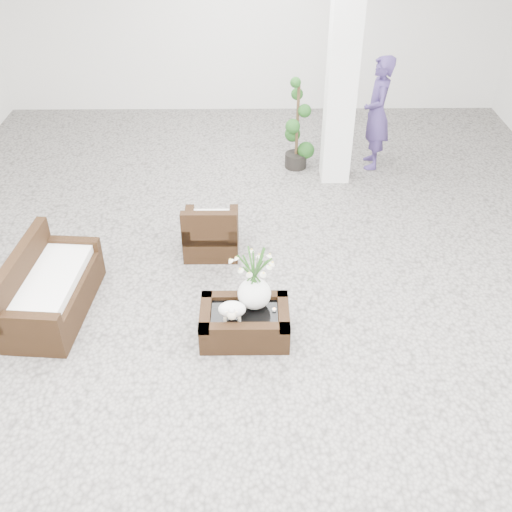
{
  "coord_description": "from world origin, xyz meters",
  "views": [
    {
      "loc": [
        -0.05,
        -5.16,
        4.27
      ],
      "look_at": [
        0.0,
        -0.1,
        0.62
      ],
      "focal_mm": 41.66,
      "sensor_mm": 36.0,
      "label": 1
    }
  ],
  "objects_px": {
    "armchair": "(211,226)",
    "loveseat": "(51,283)",
    "coffee_table": "(245,324)",
    "topiary": "(297,125)"
  },
  "relations": [
    {
      "from": "coffee_table",
      "to": "armchair",
      "type": "relative_size",
      "value": 1.29
    },
    {
      "from": "coffee_table",
      "to": "loveseat",
      "type": "relative_size",
      "value": 0.64
    },
    {
      "from": "coffee_table",
      "to": "armchair",
      "type": "height_order",
      "value": "armchair"
    },
    {
      "from": "armchair",
      "to": "topiary",
      "type": "distance_m",
      "value": 2.55
    },
    {
      "from": "coffee_table",
      "to": "armchair",
      "type": "bearing_deg",
      "value": 105.09
    },
    {
      "from": "armchair",
      "to": "topiary",
      "type": "bearing_deg",
      "value": -117.76
    },
    {
      "from": "coffee_table",
      "to": "loveseat",
      "type": "distance_m",
      "value": 2.1
    },
    {
      "from": "topiary",
      "to": "armchair",
      "type": "bearing_deg",
      "value": -118.0
    },
    {
      "from": "armchair",
      "to": "loveseat",
      "type": "distance_m",
      "value": 1.99
    },
    {
      "from": "coffee_table",
      "to": "loveseat",
      "type": "bearing_deg",
      "value": 168.85
    }
  ]
}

